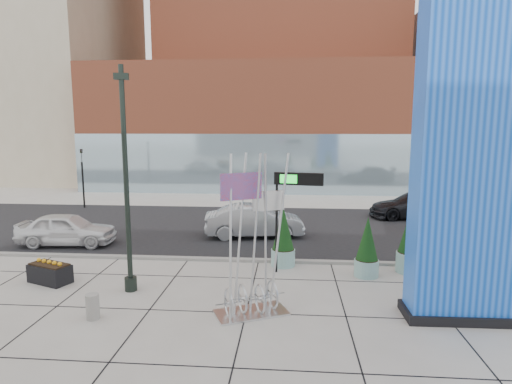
# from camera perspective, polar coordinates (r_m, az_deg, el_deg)

# --- Properties ---
(ground) EXTENTS (160.00, 160.00, 0.00)m
(ground) POSITION_cam_1_polar(r_m,az_deg,el_deg) (14.53, -4.96, -14.02)
(ground) COLOR #9E9991
(ground) RESTS_ON ground
(street_asphalt) EXTENTS (80.00, 12.00, 0.02)m
(street_asphalt) POSITION_cam_1_polar(r_m,az_deg,el_deg) (23.98, -0.98, -4.77)
(street_asphalt) COLOR black
(street_asphalt) RESTS_ON ground
(curb_edge) EXTENTS (80.00, 0.30, 0.12)m
(curb_edge) POSITION_cam_1_polar(r_m,az_deg,el_deg) (18.22, -2.85, -9.01)
(curb_edge) COLOR gray
(curb_edge) RESTS_ON ground
(tower_podium) EXTENTS (34.00, 10.00, 11.00)m
(tower_podium) POSITION_cam_1_polar(r_m,az_deg,el_deg) (40.23, 2.83, 8.57)
(tower_podium) COLOR #B05033
(tower_podium) RESTS_ON ground
(tower_glass_front) EXTENTS (34.00, 0.60, 5.00)m
(tower_glass_front) POSITION_cam_1_polar(r_m,az_deg,el_deg) (35.56, 2.54, 3.71)
(tower_glass_front) COLOR #8CA5B2
(tower_glass_front) RESTS_ON ground
(building_beige_left) EXTENTS (18.00, 20.00, 34.00)m
(building_beige_left) POSITION_cam_1_polar(r_m,az_deg,el_deg) (56.20, -27.40, 19.49)
(building_beige_left) COLOR gray
(building_beige_left) RESTS_ON ground
(blue_pylon) EXTENTS (2.99, 1.37, 9.91)m
(blue_pylon) POSITION_cam_1_polar(r_m,az_deg,el_deg) (13.35, 26.21, 4.29)
(blue_pylon) COLOR blue
(blue_pylon) RESTS_ON ground
(lamp_post) EXTENTS (0.51, 0.42, 7.58)m
(lamp_post) POSITION_cam_1_polar(r_m,az_deg,el_deg) (14.95, -16.82, -1.31)
(lamp_post) COLOR black
(lamp_post) RESTS_ON ground
(public_art_sculpture) EXTENTS (2.40, 1.86, 4.89)m
(public_art_sculpture) POSITION_cam_1_polar(r_m,az_deg,el_deg) (13.00, -0.59, -10.73)
(public_art_sculpture) COLOR silver
(public_art_sculpture) RESTS_ON ground
(concrete_bollard) EXTENTS (0.39, 0.39, 0.76)m
(concrete_bollard) POSITION_cam_1_polar(r_m,az_deg,el_deg) (13.84, -20.95, -14.08)
(concrete_bollard) COLOR gray
(concrete_bollard) RESTS_ON ground
(overhead_street_sign) EXTENTS (1.84, 0.49, 3.91)m
(overhead_street_sign) POSITION_cam_1_polar(r_m,az_deg,el_deg) (16.16, 5.16, 0.67)
(overhead_street_sign) COLOR black
(overhead_street_sign) RESTS_ON ground
(round_planter_east) EXTENTS (1.12, 1.12, 2.80)m
(round_planter_east) POSITION_cam_1_polar(r_m,az_deg,el_deg) (17.63, 20.08, -5.88)
(round_planter_east) COLOR #8CBCB6
(round_planter_east) RESTS_ON ground
(round_planter_mid) EXTENTS (0.92, 0.92, 2.29)m
(round_planter_mid) POSITION_cam_1_polar(r_m,az_deg,el_deg) (16.71, 14.59, -7.28)
(round_planter_mid) COLOR #8CBCB6
(round_planter_mid) RESTS_ON ground
(round_planter_west) EXTENTS (0.97, 0.97, 2.43)m
(round_planter_west) POSITION_cam_1_polar(r_m,az_deg,el_deg) (17.39, 3.65, -6.15)
(round_planter_west) COLOR #8CBCB6
(round_planter_west) RESTS_ON ground
(box_planter_north) EXTENTS (1.71, 1.28, 0.85)m
(box_planter_north) POSITION_cam_1_polar(r_m,az_deg,el_deg) (17.44, -25.79, -9.59)
(box_planter_north) COLOR black
(box_planter_north) RESTS_ON ground
(car_white_west) EXTENTS (4.62, 2.14, 1.53)m
(car_white_west) POSITION_cam_1_polar(r_m,az_deg,el_deg) (22.28, -23.92, -4.59)
(car_white_west) COLOR white
(car_white_west) RESTS_ON ground
(car_silver_mid) EXTENTS (5.18, 2.44, 1.64)m
(car_silver_mid) POSITION_cam_1_polar(r_m,az_deg,el_deg) (21.86, -0.24, -3.92)
(car_silver_mid) COLOR #94979B
(car_silver_mid) RESTS_ON ground
(car_dark_east) EXTENTS (5.71, 2.86, 1.59)m
(car_dark_east) POSITION_cam_1_polar(r_m,az_deg,el_deg) (28.11, 20.42, -1.68)
(car_dark_east) COLOR black
(car_dark_east) RESTS_ON ground
(traffic_signal) EXTENTS (0.15, 0.18, 4.10)m
(traffic_signal) POSITION_cam_1_polar(r_m,az_deg,el_deg) (31.79, -22.12, 2.12)
(traffic_signal) COLOR black
(traffic_signal) RESTS_ON ground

